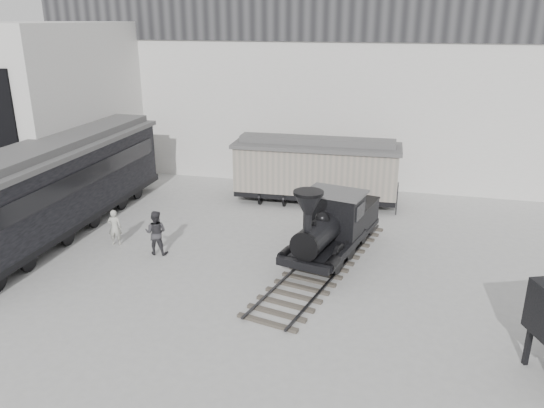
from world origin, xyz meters
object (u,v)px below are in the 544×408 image
(boxcar, at_px, (316,169))
(passenger_coach, at_px, (61,184))
(visitor_a, at_px, (115,227))
(locomotive, at_px, (331,230))
(visitor_b, at_px, (156,233))

(boxcar, distance_m, passenger_coach, 12.32)
(visitor_a, bearing_deg, passenger_coach, -34.85)
(boxcar, distance_m, visitor_a, 10.56)
(locomotive, relative_size, visitor_a, 6.36)
(boxcar, xyz_separation_m, passenger_coach, (-10.46, -6.51, 0.32))
(locomotive, height_order, passenger_coach, passenger_coach)
(visitor_a, bearing_deg, visitor_b, 152.14)
(boxcar, relative_size, passenger_coach, 0.59)
(visitor_a, bearing_deg, boxcar, -151.08)
(boxcar, relative_size, visitor_a, 5.44)
(locomotive, xyz_separation_m, boxcar, (-1.78, 6.72, 0.55))
(boxcar, height_order, visitor_a, boxcar)
(locomotive, distance_m, visitor_b, 7.11)
(visitor_b, bearing_deg, passenger_coach, -21.73)
(passenger_coach, height_order, visitor_b, passenger_coach)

